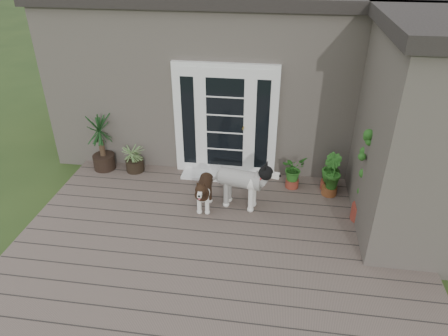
# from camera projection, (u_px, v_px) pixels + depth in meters

# --- Properties ---
(deck) EXTENTS (6.20, 4.60, 0.12)m
(deck) POSITION_uv_depth(u_px,v_px,m) (218.00, 250.00, 6.15)
(deck) COLOR #6B5B4C
(deck) RESTS_ON ground
(house_main) EXTENTS (7.40, 4.00, 3.10)m
(house_main) POSITION_uv_depth(u_px,v_px,m) (247.00, 70.00, 9.04)
(house_main) COLOR #665E54
(house_main) RESTS_ON ground
(house_wing) EXTENTS (1.60, 2.40, 3.10)m
(house_wing) POSITION_uv_depth(u_px,v_px,m) (424.00, 141.00, 5.98)
(house_wing) COLOR #665E54
(house_wing) RESTS_ON ground
(door_unit) EXTENTS (1.90, 0.14, 2.15)m
(door_unit) POSITION_uv_depth(u_px,v_px,m) (225.00, 121.00, 7.49)
(door_unit) COLOR white
(door_unit) RESTS_ON deck
(door_step) EXTENTS (1.60, 0.40, 0.05)m
(door_step) POSITION_uv_depth(u_px,v_px,m) (224.00, 176.00, 7.84)
(door_step) COLOR white
(door_step) RESTS_ON deck
(brindle_dog) EXTENTS (0.34, 0.75, 0.62)m
(brindle_dog) POSITION_uv_depth(u_px,v_px,m) (204.00, 192.00, 6.83)
(brindle_dog) COLOR #301D11
(brindle_dog) RESTS_ON deck
(white_dog) EXTENTS (1.01, 0.58, 0.79)m
(white_dog) POSITION_uv_depth(u_px,v_px,m) (240.00, 186.00, 6.84)
(white_dog) COLOR silver
(white_dog) RESTS_ON deck
(spider_plant) EXTENTS (0.77, 0.77, 0.62)m
(spider_plant) POSITION_uv_depth(u_px,v_px,m) (134.00, 157.00, 7.92)
(spider_plant) COLOR #7D9C60
(spider_plant) RESTS_ON deck
(yucca) EXTENTS (1.05, 1.05, 1.16)m
(yucca) POSITION_uv_depth(u_px,v_px,m) (101.00, 142.00, 7.86)
(yucca) COLOR black
(yucca) RESTS_ON deck
(herb_a) EXTENTS (0.60, 0.60, 0.54)m
(herb_a) POSITION_uv_depth(u_px,v_px,m) (293.00, 174.00, 7.42)
(herb_a) COLOR #285D1A
(herb_a) RESTS_ON deck
(herb_b) EXTENTS (0.52, 0.52, 0.57)m
(herb_b) POSITION_uv_depth(u_px,v_px,m) (331.00, 180.00, 7.20)
(herb_b) COLOR #18551A
(herb_b) RESTS_ON deck
(herb_c) EXTENTS (0.54, 0.54, 0.59)m
(herb_c) POSITION_uv_depth(u_px,v_px,m) (330.00, 175.00, 7.35)
(herb_c) COLOR #295D1A
(herb_c) RESTS_ON deck
(sapling) EXTENTS (0.59, 0.59, 1.86)m
(sapling) POSITION_uv_depth(u_px,v_px,m) (371.00, 170.00, 6.24)
(sapling) COLOR #1C631E
(sapling) RESTS_ON deck
(clog_left) EXTENTS (0.20, 0.33, 0.09)m
(clog_left) POSITION_uv_depth(u_px,v_px,m) (252.00, 179.00, 7.70)
(clog_left) COLOR #163919
(clog_left) RESTS_ON deck
(clog_right) EXTENTS (0.14, 0.29, 0.09)m
(clog_right) POSITION_uv_depth(u_px,v_px,m) (255.00, 185.00, 7.53)
(clog_right) COLOR black
(clog_right) RESTS_ON deck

